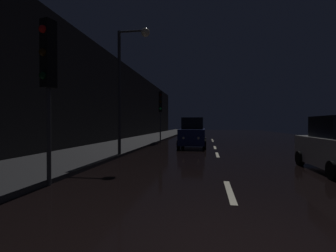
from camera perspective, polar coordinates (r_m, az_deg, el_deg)
ground at (r=28.00m, az=10.16°, el=-3.04°), size 26.75×84.00×0.02m
sidewalk_left at (r=28.76m, az=-4.30°, el=-2.76°), size 4.40×84.00×0.15m
building_facade_left at (r=26.22m, az=-11.65°, el=5.76°), size 0.80×63.00×8.25m
lane_centerline at (r=18.17m, az=10.80°, el=-4.93°), size 0.16×22.50×0.01m
traffic_light_far_left at (r=23.06m, az=-1.78°, el=4.74°), size 0.38×0.48×4.73m
traffic_light_near_left at (r=7.86m, az=-26.02°, el=12.37°), size 0.38×0.48×4.64m
streetlamp_overhead at (r=13.17m, az=-9.19°, el=12.36°), size 1.70×0.44×6.61m
car_approaching_headlights at (r=18.60m, az=5.73°, el=-1.72°), size 2.00×4.34×2.19m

